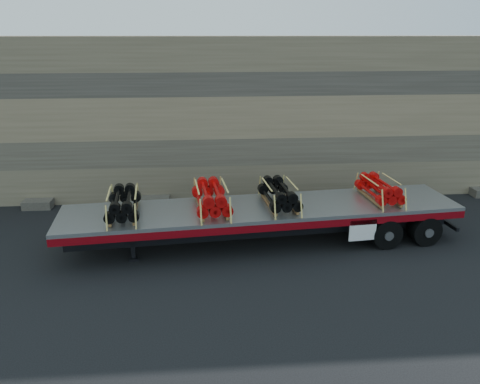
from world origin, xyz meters
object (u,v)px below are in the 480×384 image
at_px(bundle_midfront, 211,198).
at_px(bundle_rear, 379,190).
at_px(trailer, 262,225).
at_px(bundle_front, 123,204).
at_px(bundle_midrear, 279,195).

relative_size(bundle_midfront, bundle_rear, 1.12).
relative_size(trailer, bundle_midfront, 6.01).
relative_size(trailer, bundle_front, 6.47).
bearing_deg(bundle_rear, bundle_midfront, 180.00).
xyz_separation_m(bundle_midfront, bundle_midrear, (2.38, 0.22, -0.02)).
height_order(bundle_front, bundle_midfront, bundle_midfront).
distance_m(trailer, bundle_rear, 4.47).
bearing_deg(bundle_midfront, bundle_midrear, -0.00).
bearing_deg(bundle_midfront, trailer, -0.00).
xyz_separation_m(bundle_front, bundle_midfront, (2.92, 0.27, 0.03)).
bearing_deg(bundle_front, bundle_midrear, 0.00).
bearing_deg(trailer, bundle_midfront, 180.00).
height_order(bundle_midrear, bundle_rear, bundle_midrear).
distance_m(bundle_front, bundle_midfront, 2.93).
xyz_separation_m(bundle_midrear, bundle_rear, (3.73, 0.35, -0.02)).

